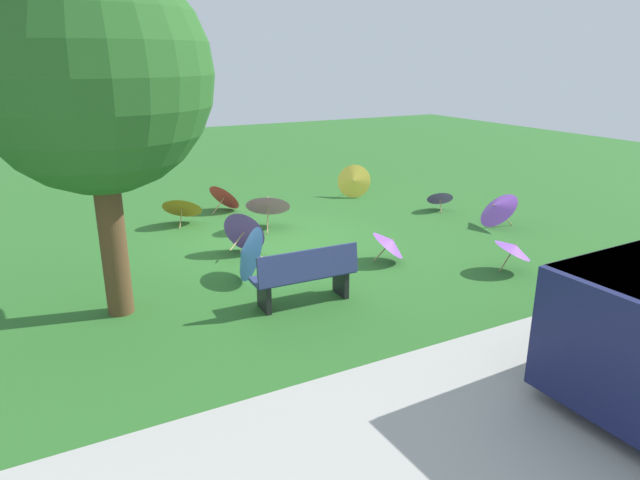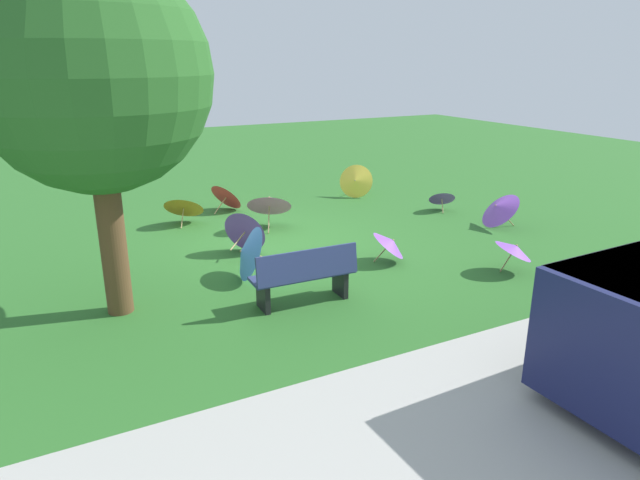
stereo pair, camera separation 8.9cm
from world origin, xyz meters
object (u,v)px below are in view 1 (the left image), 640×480
(parasol_purple_1, at_px, (246,230))
(parasol_purple_2, at_px, (496,208))
(shade_tree, at_px, (93,77))
(parasol_blue_2, at_px, (246,253))
(parasol_purple_0, at_px, (514,248))
(park_bench, at_px, (305,275))
(parasol_purple_4, at_px, (440,197))
(parasol_pink_2, at_px, (268,202))
(parasol_yellow_1, at_px, (354,181))
(parasol_purple_5, at_px, (390,243))
(parasol_red_1, at_px, (226,195))
(parasol_orange_1, at_px, (182,206))

(parasol_purple_1, distance_m, parasol_purple_2, 5.52)
(shade_tree, bearing_deg, parasol_blue_2, -170.84)
(parasol_purple_0, bearing_deg, park_bench, -7.44)
(shade_tree, height_order, parasol_purple_1, shade_tree)
(park_bench, xyz_separation_m, parasol_purple_4, (-5.34, -3.36, -0.13))
(shade_tree, relative_size, parasol_purple_1, 5.27)
(parasol_purple_1, bearing_deg, parasol_pink_2, -128.57)
(parasol_purple_2, bearing_deg, parasol_purple_4, -84.68)
(parasol_yellow_1, bearing_deg, shade_tree, 33.75)
(parasol_purple_4, xyz_separation_m, parasol_purple_5, (3.17, 2.45, 0.04))
(parasol_red_1, bearing_deg, parasol_purple_2, 139.27)
(parasol_orange_1, distance_m, parasol_blue_2, 3.71)
(shade_tree, bearing_deg, parasol_yellow_1, -146.25)
(shade_tree, xyz_separation_m, parasol_purple_0, (-6.30, 1.52, -2.89))
(parasol_blue_2, bearing_deg, parasol_purple_5, 170.11)
(parasol_purple_0, distance_m, parasol_purple_1, 4.88)
(parasol_purple_2, distance_m, parasol_purple_4, 1.71)
(parasol_purple_0, relative_size, parasol_purple_2, 0.86)
(park_bench, bearing_deg, parasol_purple_4, -147.82)
(parasol_purple_0, xyz_separation_m, parasol_purple_4, (-1.56, -3.86, -0.10))
(parasol_red_1, height_order, parasol_yellow_1, parasol_yellow_1)
(parasol_pink_2, height_order, parasol_purple_5, parasol_pink_2)
(parasol_purple_1, xyz_separation_m, parasol_pink_2, (-0.98, -1.23, 0.16))
(shade_tree, relative_size, parasol_pink_2, 3.89)
(shade_tree, height_order, parasol_pink_2, shade_tree)
(parasol_red_1, height_order, parasol_blue_2, parasol_blue_2)
(parasol_purple_2, relative_size, parasol_blue_2, 1.08)
(parasol_purple_4, distance_m, parasol_blue_2, 6.11)
(parasol_purple_1, height_order, parasol_pink_2, parasol_pink_2)
(parasol_orange_1, bearing_deg, parasol_blue_2, 91.26)
(parasol_purple_5, height_order, parasol_orange_1, parasol_orange_1)
(park_bench, distance_m, shade_tree, 3.95)
(parasol_purple_0, height_order, parasol_purple_1, parasol_purple_1)
(parasol_purple_0, bearing_deg, parasol_yellow_1, -93.93)
(shade_tree, distance_m, parasol_blue_2, 3.56)
(park_bench, bearing_deg, parasol_pink_2, -105.17)
(park_bench, bearing_deg, parasol_orange_1, -84.27)
(parasol_purple_4, bearing_deg, parasol_yellow_1, -61.85)
(parasol_purple_0, xyz_separation_m, parasol_pink_2, (2.72, -4.42, 0.15))
(parasol_purple_2, distance_m, parasol_purple_5, 3.41)
(parasol_purple_5, xyz_separation_m, parasol_blue_2, (2.60, -0.45, 0.10))
(park_bench, xyz_separation_m, parasol_blue_2, (0.43, -1.36, 0.00))
(parasol_purple_1, relative_size, parasol_yellow_1, 0.97)
(parasol_purple_0, xyz_separation_m, parasol_red_1, (3.05, -6.26, -0.05))
(park_bench, bearing_deg, parasol_purple_5, -157.32)
(parasol_purple_1, xyz_separation_m, parasol_purple_4, (-5.26, -0.66, -0.09))
(parasol_purple_1, height_order, parasol_orange_1, parasol_purple_1)
(parasol_purple_2, relative_size, parasol_purple_4, 1.33)
(parasol_yellow_1, xyz_separation_m, parasol_blue_2, (4.62, 4.15, 0.03))
(parasol_purple_1, height_order, parasol_red_1, parasol_purple_1)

